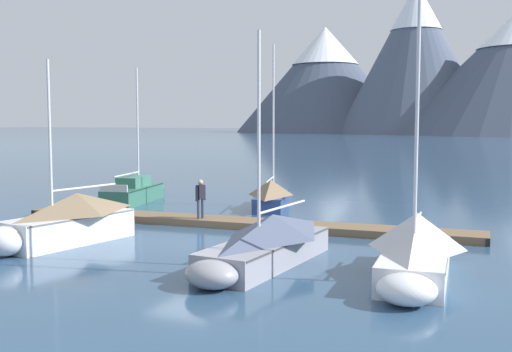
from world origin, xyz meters
The scene contains 11 objects.
ground_plane centered at (0.00, 0.00, 0.00)m, with size 700.00×700.00×0.00m, color #2D4C6B.
mountain_west_summit centered at (-69.80, 227.77, 22.55)m, with size 74.21×74.21×43.79m.
mountain_central_massif centered at (-29.87, 212.21, 28.15)m, with size 56.79×56.79×55.10m.
dock centered at (0.00, 4.00, 0.14)m, with size 20.36×3.20×0.30m.
sailboat_nearest_berth centered at (-8.80, 9.13, 0.57)m, with size 3.05×6.83×7.45m.
sailboat_second_berth centered at (-3.98, -1.99, 0.87)m, with size 2.56×5.94×6.64m.
sailboat_mid_dock_port centered at (-0.77, 9.66, 0.74)m, with size 2.96×5.81×8.44m.
sailboat_mid_dock_starboard centered at (3.98, -2.00, 0.73)m, with size 2.33×6.89×7.17m.
sailboat_far_berth centered at (8.54, -1.77, 0.88)m, with size 2.38×6.03×8.67m.
person_on_dock centered at (-1.48, 3.51, 1.26)m, with size 0.30×0.58×1.69m.
mooring_buoy_inner_mooring centered at (-4.33, 2.02, 0.25)m, with size 0.50×0.50×0.58m.
Camera 1 is at (11.51, -19.12, 4.47)m, focal length 42.81 mm.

